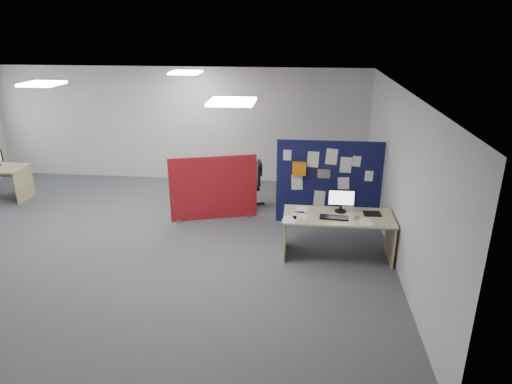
# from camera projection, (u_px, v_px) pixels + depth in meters

# --- Properties ---
(floor) EXTENTS (9.00, 9.00, 0.00)m
(floor) POSITION_uv_depth(u_px,v_px,m) (132.00, 241.00, 8.11)
(floor) COLOR #4C4F53
(floor) RESTS_ON ground
(ceiling) EXTENTS (9.00, 7.00, 0.02)m
(ceiling) POSITION_uv_depth(u_px,v_px,m) (115.00, 87.00, 7.16)
(ceiling) COLOR white
(ceiling) RESTS_ON wall_back
(wall_back) EXTENTS (9.00, 0.02, 2.70)m
(wall_back) POSITION_uv_depth(u_px,v_px,m) (178.00, 125.00, 10.89)
(wall_back) COLOR silver
(wall_back) RESTS_ON floor
(wall_right) EXTENTS (0.02, 7.00, 2.70)m
(wall_right) POSITION_uv_depth(u_px,v_px,m) (399.00, 178.00, 7.21)
(wall_right) COLOR silver
(wall_right) RESTS_ON floor
(ceiling_lights) EXTENTS (4.10, 4.10, 0.04)m
(ceiling_lights) POSITION_uv_depth(u_px,v_px,m) (150.00, 84.00, 7.76)
(ceiling_lights) COLOR white
(ceiling_lights) RESTS_ON ceiling
(navy_divider) EXTENTS (1.97, 0.30, 1.62)m
(navy_divider) POSITION_uv_depth(u_px,v_px,m) (328.00, 183.00, 8.60)
(navy_divider) COLOR #10153D
(navy_divider) RESTS_ON floor
(main_desk) EXTENTS (1.77, 0.79, 0.73)m
(main_desk) POSITION_uv_depth(u_px,v_px,m) (338.00, 224.00, 7.46)
(main_desk) COLOR tan
(main_desk) RESTS_ON floor
(monitor_main) EXTENTS (0.44, 0.18, 0.39)m
(monitor_main) POSITION_uv_depth(u_px,v_px,m) (341.00, 199.00, 7.43)
(monitor_main) COLOR black
(monitor_main) RESTS_ON main_desk
(keyboard) EXTENTS (0.46, 0.21, 0.02)m
(keyboard) POSITION_uv_depth(u_px,v_px,m) (334.00, 217.00, 7.26)
(keyboard) COLOR black
(keyboard) RESTS_ON main_desk
(mouse) EXTENTS (0.10, 0.06, 0.03)m
(mouse) POSITION_uv_depth(u_px,v_px,m) (357.00, 217.00, 7.25)
(mouse) COLOR gray
(mouse) RESTS_ON main_desk
(paper_tray) EXTENTS (0.29, 0.23, 0.01)m
(paper_tray) POSITION_uv_depth(u_px,v_px,m) (372.00, 214.00, 7.41)
(paper_tray) COLOR black
(paper_tray) RESTS_ON main_desk
(red_divider) EXTENTS (1.64, 0.52, 1.27)m
(red_divider) POSITION_uv_depth(u_px,v_px,m) (214.00, 189.00, 8.83)
(red_divider) COLOR maroon
(red_divider) RESTS_ON floor
(office_chair) EXTENTS (0.63, 0.62, 0.95)m
(office_chair) POSITION_uv_depth(u_px,v_px,m) (254.00, 181.00, 9.50)
(office_chair) COLOR black
(office_chair) RESTS_ON floor
(desk_papers) EXTENTS (1.42, 0.87, 0.00)m
(desk_papers) POSITION_uv_depth(u_px,v_px,m) (321.00, 215.00, 7.38)
(desk_papers) COLOR white
(desk_papers) RESTS_ON main_desk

